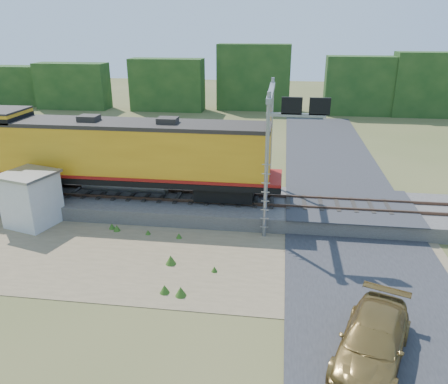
# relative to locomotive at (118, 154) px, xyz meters

# --- Properties ---
(ground) EXTENTS (140.00, 140.00, 0.00)m
(ground) POSITION_rel_locomotive_xyz_m (6.11, -6.00, -3.26)
(ground) COLOR #475123
(ground) RESTS_ON ground
(ballast) EXTENTS (70.00, 5.00, 0.80)m
(ballast) POSITION_rel_locomotive_xyz_m (6.11, 0.00, -2.86)
(ballast) COLOR slate
(ballast) RESTS_ON ground
(rails) EXTENTS (70.00, 1.54, 0.16)m
(rails) POSITION_rel_locomotive_xyz_m (6.11, 0.00, -2.38)
(rails) COLOR brown
(rails) RESTS_ON ballast
(dirt_shoulder) EXTENTS (26.00, 8.00, 0.03)m
(dirt_shoulder) POSITION_rel_locomotive_xyz_m (4.11, -5.50, -3.24)
(dirt_shoulder) COLOR #8C7754
(dirt_shoulder) RESTS_ON ground
(road) EXTENTS (7.00, 66.00, 0.86)m
(road) POSITION_rel_locomotive_xyz_m (13.11, -5.26, -3.17)
(road) COLOR #38383A
(road) RESTS_ON ground
(tree_line_north) EXTENTS (130.00, 3.00, 6.50)m
(tree_line_north) POSITION_rel_locomotive_xyz_m (6.11, 32.00, -0.19)
(tree_line_north) COLOR #193B15
(tree_line_north) RESTS_ON ground
(weed_clumps) EXTENTS (15.00, 6.20, 0.56)m
(weed_clumps) POSITION_rel_locomotive_xyz_m (2.61, -5.90, -3.26)
(weed_clumps) COLOR #335E1B
(weed_clumps) RESTS_ON ground
(locomotive) EXTENTS (18.06, 2.75, 4.66)m
(locomotive) POSITION_rel_locomotive_xyz_m (0.00, 0.00, 0.00)
(locomotive) COLOR black
(locomotive) RESTS_ON rails
(shed) EXTENTS (3.04, 3.04, 2.94)m
(shed) POSITION_rel_locomotive_xyz_m (-3.86, -3.01, -1.77)
(shed) COLOR silver
(shed) RESTS_ON ground
(signal_gantry) EXTENTS (2.90, 6.20, 7.31)m
(signal_gantry) POSITION_rel_locomotive_xyz_m (8.90, -0.67, 2.21)
(signal_gantry) COLOR gray
(signal_gantry) RESTS_ON ground
(car) EXTENTS (3.53, 5.20, 1.40)m
(car) POSITION_rel_locomotive_xyz_m (12.39, -11.12, -2.56)
(car) COLOR olive
(car) RESTS_ON ground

